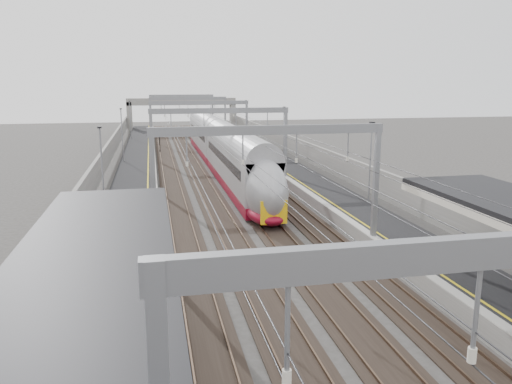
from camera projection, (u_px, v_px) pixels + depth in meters
name	position (u px, v px, depth m)	size (l,w,h in m)	color
platform_left	(136.00, 181.00, 48.72)	(4.00, 120.00, 1.00)	black
platform_right	(293.00, 175.00, 51.91)	(4.00, 120.00, 1.00)	black
tracks	(217.00, 182.00, 50.41)	(11.40, 140.00, 0.20)	black
overhead_line	(208.00, 117.00, 55.44)	(13.00, 140.00, 6.60)	gray
overbridge	(182.00, 106.00, 101.89)	(22.00, 2.20, 6.90)	slate
wall_left	(101.00, 171.00, 47.84)	(0.30, 120.00, 3.20)	slate
wall_right	(323.00, 163.00, 52.32)	(0.30, 120.00, 3.20)	slate
train	(222.00, 152.00, 56.61)	(2.90, 52.89, 4.58)	maroon
signal_green	(159.00, 136.00, 71.51)	(0.32, 0.32, 3.48)	black
signal_red_near	(220.00, 137.00, 70.53)	(0.32, 0.32, 3.48)	black
signal_red_far	(226.00, 130.00, 80.17)	(0.32, 0.32, 3.48)	black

